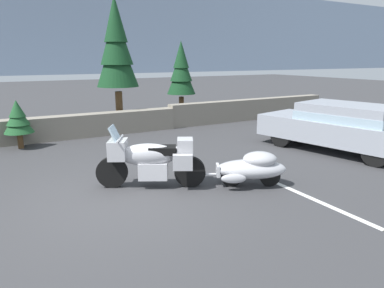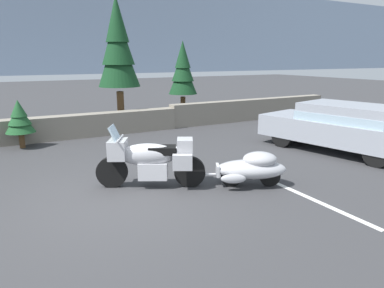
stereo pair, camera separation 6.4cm
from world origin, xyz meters
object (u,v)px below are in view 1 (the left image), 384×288
at_px(touring_motorcycle, 150,159).
at_px(car_shaped_trailer, 251,168).
at_px(sedan_at_right_edge, 341,125).
at_px(pine_tree_secondary, 181,71).
at_px(pine_tree_tall, 116,47).

bearing_deg(touring_motorcycle, car_shaped_trailer, -27.71).
relative_size(touring_motorcycle, sedan_at_right_edge, 0.44).
xyz_separation_m(car_shaped_trailer, pine_tree_secondary, (2.68, 8.42, 1.73)).
xyz_separation_m(pine_tree_tall, pine_tree_secondary, (3.13, 0.77, -0.95)).
distance_m(car_shaped_trailer, pine_tree_tall, 8.12).
height_order(car_shaped_trailer, pine_tree_secondary, pine_tree_secondary).
xyz_separation_m(touring_motorcycle, car_shaped_trailer, (1.90, -1.00, -0.21)).
bearing_deg(pine_tree_tall, sedan_at_right_edge, -55.51).
xyz_separation_m(touring_motorcycle, sedan_at_right_edge, (5.99, 0.05, 0.15)).
relative_size(touring_motorcycle, car_shaped_trailer, 1.00).
height_order(sedan_at_right_edge, pine_tree_secondary, pine_tree_secondary).
bearing_deg(pine_tree_tall, car_shaped_trailer, -86.68).
relative_size(car_shaped_trailer, pine_tree_tall, 0.43).
distance_m(sedan_at_right_edge, pine_tree_tall, 8.35).
bearing_deg(pine_tree_secondary, sedan_at_right_edge, -79.15).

